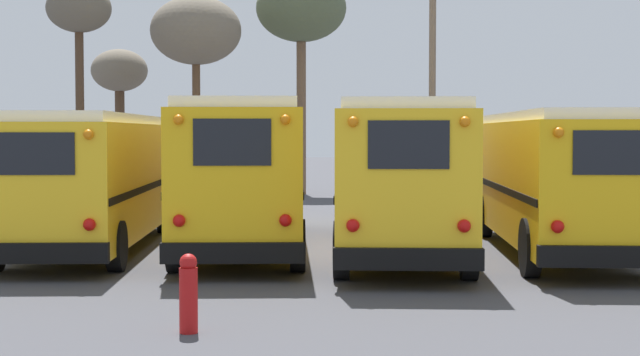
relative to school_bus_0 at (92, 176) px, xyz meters
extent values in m
plane|color=#424247|center=(5.05, -0.60, -1.62)|extent=(160.00, 160.00, 0.00)
cube|color=yellow|center=(0.00, 0.02, -0.07)|extent=(2.68, 9.65, 2.45)
cube|color=white|center=(0.00, 0.02, 1.26)|extent=(2.47, 9.26, 0.20)
cube|color=black|center=(0.12, -4.82, -1.11)|extent=(2.49, 0.26, 0.36)
cube|color=black|center=(0.12, -4.79, 0.61)|extent=(1.34, 0.06, 0.73)
sphere|color=red|center=(1.04, -4.80, -0.62)|extent=(0.22, 0.22, 0.22)
sphere|color=orange|center=(1.04, -4.80, 0.94)|extent=(0.18, 0.18, 0.18)
cube|color=black|center=(-1.23, -0.01, -0.25)|extent=(0.26, 9.40, 0.14)
cube|color=black|center=(1.23, 0.05, -0.25)|extent=(0.26, 9.40, 0.14)
cylinder|color=black|center=(-1.23, 3.49, -1.15)|extent=(0.30, 0.96, 0.95)
cylinder|color=black|center=(1.05, 3.54, -1.15)|extent=(0.30, 0.96, 0.95)
cylinder|color=black|center=(1.22, -3.45, -1.15)|extent=(0.30, 0.96, 0.95)
cube|color=yellow|center=(3.36, 0.47, 0.07)|extent=(2.72, 10.70, 2.69)
cube|color=white|center=(3.36, 0.47, 1.51)|extent=(2.51, 10.27, 0.20)
cube|color=black|center=(3.51, -4.89, -1.10)|extent=(2.48, 0.27, 0.36)
cube|color=black|center=(3.51, -4.87, 0.81)|extent=(1.34, 0.07, 0.81)
sphere|color=red|center=(2.60, -4.92, -0.54)|extent=(0.22, 0.22, 0.22)
sphere|color=orange|center=(2.60, -4.92, 1.19)|extent=(0.18, 0.18, 0.18)
sphere|color=red|center=(4.42, -4.88, -0.54)|extent=(0.22, 0.22, 0.22)
sphere|color=orange|center=(4.42, -4.88, 1.19)|extent=(0.18, 0.18, 0.18)
cube|color=black|center=(2.14, 0.44, -0.14)|extent=(0.31, 10.42, 0.14)
cube|color=black|center=(4.59, 0.50, -0.14)|extent=(0.31, 10.42, 0.14)
cylinder|color=black|center=(2.12, 4.46, -1.13)|extent=(0.31, 0.99, 0.99)
cylinder|color=black|center=(4.39, 4.52, -1.13)|extent=(0.31, 0.99, 0.99)
cylinder|color=black|center=(2.34, -3.58, -1.13)|extent=(0.31, 0.99, 0.99)
cylinder|color=black|center=(4.61, -3.52, -1.13)|extent=(0.31, 0.99, 0.99)
cube|color=yellow|center=(6.73, -0.60, 0.05)|extent=(2.97, 10.58, 2.62)
cube|color=white|center=(6.73, -0.60, 1.46)|extent=(2.75, 10.15, 0.20)
cube|color=black|center=(6.44, -5.86, -1.08)|extent=(2.45, 0.33, 0.36)
cube|color=black|center=(6.44, -5.84, 0.77)|extent=(1.32, 0.10, 0.79)
sphere|color=red|center=(5.54, -5.82, -0.54)|extent=(0.22, 0.22, 0.22)
sphere|color=orange|center=(5.54, -5.82, 1.14)|extent=(0.18, 0.18, 0.18)
sphere|color=red|center=(7.33, -5.92, -0.54)|extent=(0.22, 0.22, 0.22)
sphere|color=orange|center=(7.33, -5.92, 1.14)|extent=(0.18, 0.18, 0.18)
cube|color=black|center=(5.52, -0.53, -0.14)|extent=(0.59, 10.24, 0.14)
cube|color=black|center=(7.94, -0.67, -0.14)|extent=(0.59, 10.24, 0.14)
cylinder|color=black|center=(5.83, 3.39, -1.10)|extent=(0.34, 1.06, 1.04)
cylinder|color=black|center=(8.06, 3.27, -1.10)|extent=(0.34, 1.06, 1.04)
cylinder|color=black|center=(5.40, -4.46, -1.10)|extent=(0.34, 1.06, 1.04)
cylinder|color=black|center=(7.63, -4.59, -1.10)|extent=(0.34, 1.06, 1.04)
cube|color=yellow|center=(10.09, -0.93, -0.03)|extent=(2.93, 9.52, 2.44)
cube|color=white|center=(10.09, -0.93, 1.29)|extent=(2.72, 9.13, 0.20)
cube|color=black|center=(9.83, -5.66, -1.07)|extent=(2.46, 0.34, 0.36)
cube|color=black|center=(9.83, -5.63, 0.64)|extent=(1.32, 0.10, 0.73)
sphere|color=red|center=(8.92, -5.61, -0.58)|extent=(0.22, 0.22, 0.22)
sphere|color=orange|center=(8.92, -5.61, 0.97)|extent=(0.18, 0.18, 0.18)
cube|color=black|center=(8.88, -0.86, -0.21)|extent=(0.54, 9.19, 0.14)
cube|color=black|center=(11.31, -0.99, -0.21)|extent=(0.54, 9.19, 0.14)
cylinder|color=black|center=(9.17, 2.53, -1.09)|extent=(0.34, 1.08, 1.07)
cylinder|color=black|center=(11.41, 2.40, -1.09)|extent=(0.34, 1.08, 1.07)
cylinder|color=black|center=(8.78, -4.25, -1.09)|extent=(0.34, 1.08, 1.07)
cylinder|color=#75604C|center=(9.08, 12.76, 2.81)|extent=(0.24, 0.24, 8.87)
cylinder|color=brown|center=(4.40, 19.23, 1.74)|extent=(0.39, 0.39, 6.72)
ellipsoid|color=#4C563D|center=(4.40, 19.23, 6.13)|extent=(3.75, 3.75, 2.81)
cylinder|color=#473323|center=(-3.54, 21.19, 0.69)|extent=(0.42, 0.42, 4.62)
ellipsoid|color=#6B6051|center=(-3.54, 21.19, 3.67)|extent=(2.45, 2.45, 1.84)
cylinder|color=brown|center=(0.22, 17.63, 1.20)|extent=(0.32, 0.32, 5.65)
ellipsoid|color=#6B6051|center=(0.22, 17.63, 5.03)|extent=(3.63, 3.63, 2.72)
cylinder|color=#473323|center=(-3.92, 15.46, 1.67)|extent=(0.32, 0.32, 6.59)
ellipsoid|color=#5B5447|center=(-3.92, 15.46, 5.64)|extent=(2.43, 2.43, 1.83)
cylinder|color=#B21414|center=(3.28, -9.07, -1.20)|extent=(0.24, 0.24, 0.85)
sphere|color=#B21414|center=(3.28, -9.07, -0.70)|extent=(0.23, 0.23, 0.23)
camera|label=1|loc=(4.89, -21.65, 0.98)|focal=55.00mm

